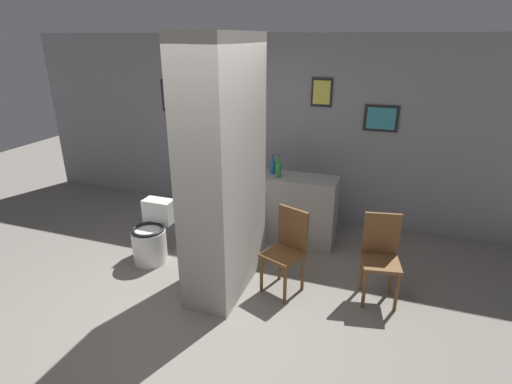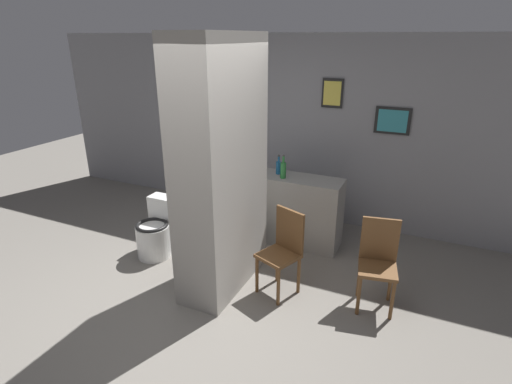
{
  "view_description": "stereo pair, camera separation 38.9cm",
  "coord_description": "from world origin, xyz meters",
  "px_view_note": "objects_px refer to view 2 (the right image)",
  "views": [
    {
      "loc": [
        1.67,
        -2.87,
        2.56
      ],
      "look_at": [
        0.32,
        0.99,
        0.95
      ],
      "focal_mm": 28.0,
      "sensor_mm": 36.0,
      "label": 1
    },
    {
      "loc": [
        2.03,
        -2.73,
        2.56
      ],
      "look_at": [
        0.32,
        0.99,
        0.95
      ],
      "focal_mm": 28.0,
      "sensor_mm": 36.0,
      "label": 2
    }
  ],
  "objects_px": {
    "chair_near_pillar": "(283,249)",
    "bottle_tall": "(283,169)",
    "bicycle": "(239,205)",
    "toilet": "(156,232)",
    "chair_by_doorway": "(378,260)"
  },
  "relations": [
    {
      "from": "bottle_tall",
      "to": "toilet",
      "type": "bearing_deg",
      "value": -144.44
    },
    {
      "from": "chair_near_pillar",
      "to": "bicycle",
      "type": "relative_size",
      "value": 0.59
    },
    {
      "from": "bicycle",
      "to": "chair_by_doorway",
      "type": "bearing_deg",
      "value": -26.44
    },
    {
      "from": "toilet",
      "to": "chair_by_doorway",
      "type": "distance_m",
      "value": 2.64
    },
    {
      "from": "toilet",
      "to": "bicycle",
      "type": "relative_size",
      "value": 0.45
    },
    {
      "from": "toilet",
      "to": "bottle_tall",
      "type": "xyz_separation_m",
      "value": [
        1.3,
        0.93,
        0.72
      ]
    },
    {
      "from": "chair_near_pillar",
      "to": "bottle_tall",
      "type": "bearing_deg",
      "value": 133.35
    },
    {
      "from": "bottle_tall",
      "to": "chair_near_pillar",
      "type": "bearing_deg",
      "value": -68.36
    },
    {
      "from": "toilet",
      "to": "chair_near_pillar",
      "type": "bearing_deg",
      "value": -1.93
    },
    {
      "from": "bottle_tall",
      "to": "chair_by_doorway",
      "type": "bearing_deg",
      "value": -31.54
    },
    {
      "from": "chair_near_pillar",
      "to": "bicycle",
      "type": "xyz_separation_m",
      "value": [
        -1.12,
        1.2,
        -0.17
      ]
    },
    {
      "from": "bicycle",
      "to": "bottle_tall",
      "type": "bearing_deg",
      "value": -15.87
    },
    {
      "from": "chair_near_pillar",
      "to": "bottle_tall",
      "type": "xyz_separation_m",
      "value": [
        -0.39,
        0.99,
        0.52
      ]
    },
    {
      "from": "chair_by_doorway",
      "to": "bicycle",
      "type": "bearing_deg",
      "value": 143.0
    },
    {
      "from": "bicycle",
      "to": "bottle_tall",
      "type": "height_order",
      "value": "bottle_tall"
    }
  ]
}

